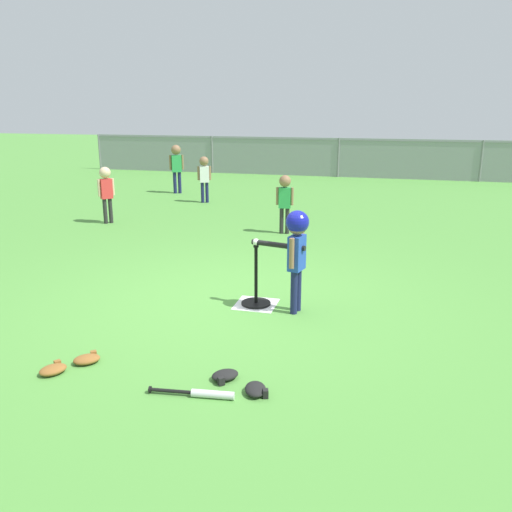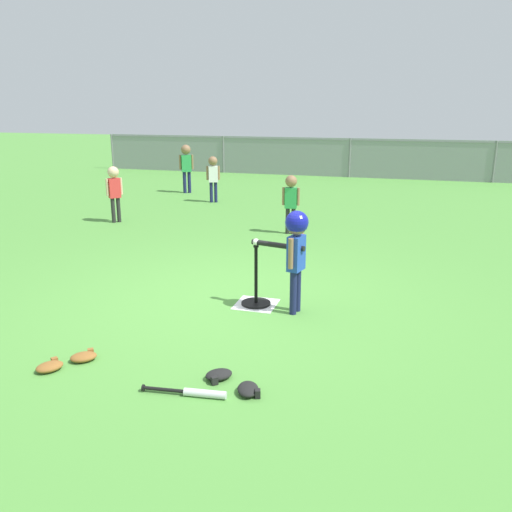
{
  "view_description": "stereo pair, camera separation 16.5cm",
  "coord_description": "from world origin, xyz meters",
  "px_view_note": "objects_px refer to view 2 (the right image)",
  "views": [
    {
      "loc": [
        1.71,
        -5.28,
        2.1
      ],
      "look_at": [
        0.33,
        -0.04,
        0.55
      ],
      "focal_mm": 37.24,
      "sensor_mm": 36.0,
      "label": 1
    },
    {
      "loc": [
        1.87,
        -5.24,
        2.1
      ],
      "look_at": [
        0.33,
        -0.04,
        0.55
      ],
      "focal_mm": 37.24,
      "sensor_mm": 36.0,
      "label": 2
    }
  ],
  "objects_px": {
    "fielder_deep_right": "(114,187)",
    "glove_near_bats": "(248,389)",
    "spare_bat_silver": "(196,393)",
    "batter_child": "(296,241)",
    "fielder_near_left": "(291,196)",
    "baseball_on_tee": "(256,242)",
    "glove_tossed_aside": "(219,375)",
    "fielder_deep_center": "(213,173)",
    "glove_by_plate": "(50,366)",
    "batting_tee": "(256,295)",
    "glove_outfield_drop": "(84,357)",
    "fielder_deep_left": "(186,162)"
  },
  "relations": [
    {
      "from": "glove_tossed_aside",
      "to": "glove_outfield_drop",
      "type": "relative_size",
      "value": 0.99
    },
    {
      "from": "batter_child",
      "to": "fielder_deep_center",
      "type": "bearing_deg",
      "value": 118.15
    },
    {
      "from": "fielder_near_left",
      "to": "glove_tossed_aside",
      "type": "bearing_deg",
      "value": -83.55
    },
    {
      "from": "batter_child",
      "to": "glove_by_plate",
      "type": "height_order",
      "value": "batter_child"
    },
    {
      "from": "spare_bat_silver",
      "to": "fielder_deep_right",
      "type": "bearing_deg",
      "value": 125.79
    },
    {
      "from": "glove_outfield_drop",
      "to": "glove_near_bats",
      "type": "bearing_deg",
      "value": -4.38
    },
    {
      "from": "batting_tee",
      "to": "fielder_deep_center",
      "type": "bearing_deg",
      "value": 115.03
    },
    {
      "from": "batting_tee",
      "to": "fielder_deep_center",
      "type": "distance_m",
      "value": 6.4
    },
    {
      "from": "batting_tee",
      "to": "batter_child",
      "type": "bearing_deg",
      "value": -12.67
    },
    {
      "from": "baseball_on_tee",
      "to": "fielder_near_left",
      "type": "distance_m",
      "value": 3.36
    },
    {
      "from": "fielder_deep_right",
      "to": "fielder_deep_center",
      "type": "relative_size",
      "value": 1.01
    },
    {
      "from": "fielder_deep_right",
      "to": "glove_near_bats",
      "type": "xyz_separation_m",
      "value": [
        4.15,
        -5.11,
        -0.63
      ]
    },
    {
      "from": "baseball_on_tee",
      "to": "glove_near_bats",
      "type": "distance_m",
      "value": 1.98
    },
    {
      "from": "baseball_on_tee",
      "to": "glove_outfield_drop",
      "type": "relative_size",
      "value": 0.27
    },
    {
      "from": "baseball_on_tee",
      "to": "spare_bat_silver",
      "type": "height_order",
      "value": "baseball_on_tee"
    },
    {
      "from": "batter_child",
      "to": "fielder_near_left",
      "type": "bearing_deg",
      "value": 103.6
    },
    {
      "from": "batter_child",
      "to": "glove_outfield_drop",
      "type": "distance_m",
      "value": 2.29
    },
    {
      "from": "batting_tee",
      "to": "spare_bat_silver",
      "type": "bearing_deg",
      "value": -86.75
    },
    {
      "from": "glove_by_plate",
      "to": "fielder_deep_center",
      "type": "bearing_deg",
      "value": 101.05
    },
    {
      "from": "fielder_deep_left",
      "to": "baseball_on_tee",
      "type": "bearing_deg",
      "value": -60.92
    },
    {
      "from": "glove_tossed_aside",
      "to": "fielder_deep_right",
      "type": "bearing_deg",
      "value": 127.88
    },
    {
      "from": "baseball_on_tee",
      "to": "glove_tossed_aside",
      "type": "distance_m",
      "value": 1.79
    },
    {
      "from": "baseball_on_tee",
      "to": "fielder_deep_center",
      "type": "distance_m",
      "value": 6.38
    },
    {
      "from": "baseball_on_tee",
      "to": "fielder_near_left",
      "type": "relative_size",
      "value": 0.08
    },
    {
      "from": "glove_near_bats",
      "to": "glove_tossed_aside",
      "type": "bearing_deg",
      "value": 153.7
    },
    {
      "from": "fielder_deep_center",
      "to": "glove_outfield_drop",
      "type": "bearing_deg",
      "value": -77.4
    },
    {
      "from": "glove_tossed_aside",
      "to": "spare_bat_silver",
      "type": "bearing_deg",
      "value": -103.3
    },
    {
      "from": "spare_bat_silver",
      "to": "glove_near_bats",
      "type": "relative_size",
      "value": 2.54
    },
    {
      "from": "spare_bat_silver",
      "to": "glove_outfield_drop",
      "type": "relative_size",
      "value": 2.42
    },
    {
      "from": "fielder_deep_right",
      "to": "spare_bat_silver",
      "type": "bearing_deg",
      "value": -54.21
    },
    {
      "from": "baseball_on_tee",
      "to": "fielder_deep_left",
      "type": "height_order",
      "value": "fielder_deep_left"
    },
    {
      "from": "batter_child",
      "to": "fielder_deep_right",
      "type": "bearing_deg",
      "value": 140.45
    },
    {
      "from": "baseball_on_tee",
      "to": "batter_child",
      "type": "height_order",
      "value": "batter_child"
    },
    {
      "from": "fielder_deep_center",
      "to": "glove_by_plate",
      "type": "distance_m",
      "value": 7.87
    },
    {
      "from": "batting_tee",
      "to": "glove_outfield_drop",
      "type": "xyz_separation_m",
      "value": [
        -1.03,
        -1.68,
        -0.07
      ]
    },
    {
      "from": "baseball_on_tee",
      "to": "fielder_deep_left",
      "type": "bearing_deg",
      "value": 119.08
    },
    {
      "from": "baseball_on_tee",
      "to": "glove_tossed_aside",
      "type": "xyz_separation_m",
      "value": [
        0.18,
        -1.65,
        -0.67
      ]
    },
    {
      "from": "spare_bat_silver",
      "to": "glove_tossed_aside",
      "type": "bearing_deg",
      "value": 76.7
    },
    {
      "from": "batter_child",
      "to": "fielder_near_left",
      "type": "relative_size",
      "value": 1.1
    },
    {
      "from": "batter_child",
      "to": "glove_tossed_aside",
      "type": "distance_m",
      "value": 1.74
    },
    {
      "from": "spare_bat_silver",
      "to": "baseball_on_tee",
      "type": "bearing_deg",
      "value": 93.25
    },
    {
      "from": "glove_near_bats",
      "to": "batting_tee",
      "type": "bearing_deg",
      "value": 104.73
    },
    {
      "from": "fielder_deep_right",
      "to": "fielder_deep_center",
      "type": "distance_m",
      "value": 2.66
    },
    {
      "from": "glove_by_plate",
      "to": "glove_outfield_drop",
      "type": "height_order",
      "value": "same"
    },
    {
      "from": "baseball_on_tee",
      "to": "glove_near_bats",
      "type": "height_order",
      "value": "baseball_on_tee"
    },
    {
      "from": "glove_near_bats",
      "to": "glove_outfield_drop",
      "type": "relative_size",
      "value": 0.95
    },
    {
      "from": "glove_tossed_aside",
      "to": "glove_outfield_drop",
      "type": "height_order",
      "value": "same"
    },
    {
      "from": "batting_tee",
      "to": "baseball_on_tee",
      "type": "distance_m",
      "value": 0.6
    },
    {
      "from": "batter_child",
      "to": "glove_outfield_drop",
      "type": "xyz_separation_m",
      "value": [
        -1.48,
        -1.58,
        -0.74
      ]
    },
    {
      "from": "fielder_near_left",
      "to": "glove_outfield_drop",
      "type": "distance_m",
      "value": 5.1
    }
  ]
}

